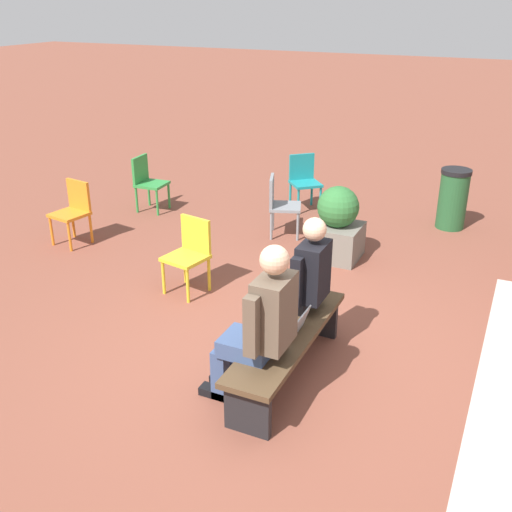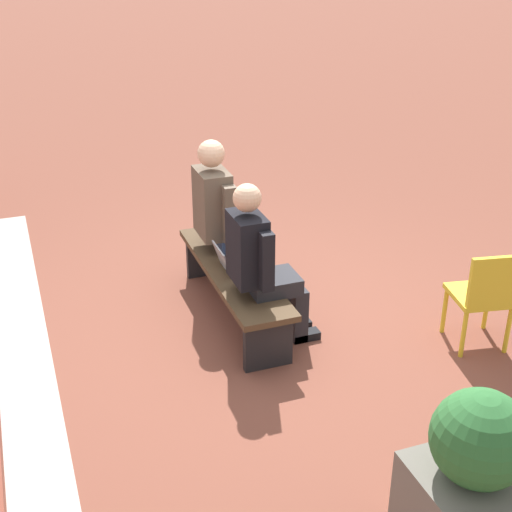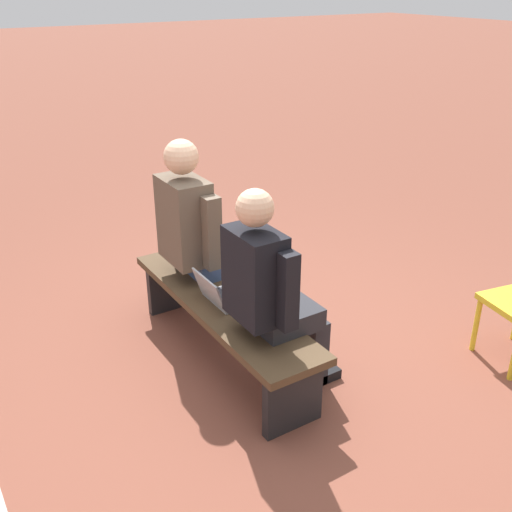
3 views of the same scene
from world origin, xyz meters
The scene contains 8 objects.
ground_plane centered at (0.00, 0.00, 0.00)m, with size 60.00×60.00×0.00m, color brown.
concrete_strip centered at (0.21, 1.82, 0.00)m, with size 5.74×0.40×0.01m, color #B7B2A8.
bench centered at (0.21, 0.11, 0.35)m, with size 1.80×0.44×0.45m.
person_student centered at (-0.25, 0.04, 0.72)m, with size 0.54×0.68×1.34m.
person_adult centered at (0.62, 0.03, 0.75)m, with size 0.59×0.74×1.42m.
laptop centered at (0.19, 0.12, 0.50)m, with size 0.32×0.29×0.21m.
plastic_chair_mid_courtyard centered at (-0.90, -1.53, 0.48)m, with size 0.49×0.49×0.84m.
planter centered at (-2.47, -0.32, 0.44)m, with size 0.60×0.60×0.94m.
Camera 2 is at (-4.74, 1.72, 3.09)m, focal length 50.00 mm.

